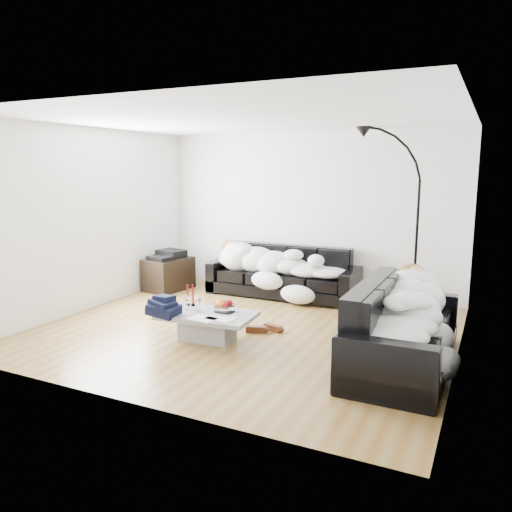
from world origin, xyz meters
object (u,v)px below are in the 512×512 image
at_px(wine_glass_a, 197,303).
at_px(fruit_bowl, 224,306).
at_px(sleeper_back, 282,258).
at_px(wine_glass_c, 199,305).
at_px(candle_left, 188,295).
at_px(floor_lamp, 417,232).
at_px(sofa_right, 404,325).
at_px(sleeper_right, 405,305).
at_px(av_cabinet, 168,274).
at_px(sofa_back, 283,272).
at_px(wine_glass_b, 188,303).
at_px(stereo, 168,255).
at_px(coffee_table, 207,327).
at_px(candle_right, 193,295).
at_px(shoes, 264,328).

bearing_deg(wine_glass_a, fruit_bowl, 8.49).
relative_size(sleeper_back, wine_glass_c, 11.16).
height_order(candle_left, floor_lamp, floor_lamp).
bearing_deg(sofa_right, floor_lamp, 5.60).
xyz_separation_m(sleeper_back, sleeper_right, (2.24, -2.05, 0.02)).
bearing_deg(av_cabinet, sofa_back, 21.50).
bearing_deg(sofa_right, sleeper_back, 47.53).
bearing_deg(wine_glass_c, wine_glass_a, 132.58).
xyz_separation_m(wine_glass_a, wine_glass_b, (-0.10, -0.05, -0.00)).
xyz_separation_m(sleeper_right, stereo, (-4.14, 1.65, -0.04)).
bearing_deg(sleeper_right, stereo, 68.24).
height_order(fruit_bowl, wine_glass_c, wine_glass_c).
distance_m(coffee_table, candle_right, 0.49).
bearing_deg(candle_left, coffee_table, -26.33).
relative_size(sofa_right, av_cabinet, 2.71).
distance_m(wine_glass_c, stereo, 2.59).
distance_m(fruit_bowl, wine_glass_b, 0.47).
relative_size(wine_glass_b, stereo, 0.37).
bearing_deg(coffee_table, wine_glass_c, 174.68).
distance_m(candle_left, shoes, 1.04).
height_order(wine_glass_b, av_cabinet, av_cabinet).
distance_m(shoes, av_cabinet, 2.74).
xyz_separation_m(candle_left, floor_lamp, (2.44, 2.03, 0.69)).
bearing_deg(coffee_table, sleeper_back, 90.17).
height_order(fruit_bowl, candle_right, candle_right).
xyz_separation_m(stereo, floor_lamp, (3.94, 0.35, 0.55)).
relative_size(candle_right, av_cabinet, 0.34).
xyz_separation_m(fruit_bowl, candle_right, (-0.49, 0.07, 0.05)).
height_order(sofa_back, coffee_table, sofa_back).
relative_size(wine_glass_a, av_cabinet, 0.22).
bearing_deg(sofa_back, av_cabinet, -166.73).
height_order(sofa_right, coffee_table, sofa_right).
relative_size(shoes, floor_lamp, 0.18).
distance_m(wine_glass_b, candle_left, 0.20).
distance_m(coffee_table, wine_glass_c, 0.28).
distance_m(coffee_table, wine_glass_a, 0.33).
bearing_deg(sofa_back, fruit_bowl, -85.74).
bearing_deg(sleeper_back, av_cabinet, -168.17).
height_order(sofa_back, candle_right, sofa_back).
bearing_deg(wine_glass_a, floor_lamp, 43.87).
xyz_separation_m(sofa_right, stereo, (-4.14, 1.65, 0.17)).
xyz_separation_m(fruit_bowl, candle_left, (-0.56, 0.06, 0.05)).
height_order(sleeper_back, fruit_bowl, sleeper_back).
bearing_deg(stereo, fruit_bowl, -27.67).
bearing_deg(coffee_table, floor_lamp, 47.60).
distance_m(coffee_table, wine_glass_b, 0.39).
distance_m(wine_glass_c, floor_lamp, 3.18).
height_order(sleeper_right, candle_left, sleeper_right).
bearing_deg(wine_glass_b, floor_lamp, 43.26).
bearing_deg(wine_glass_a, candle_left, 151.99).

